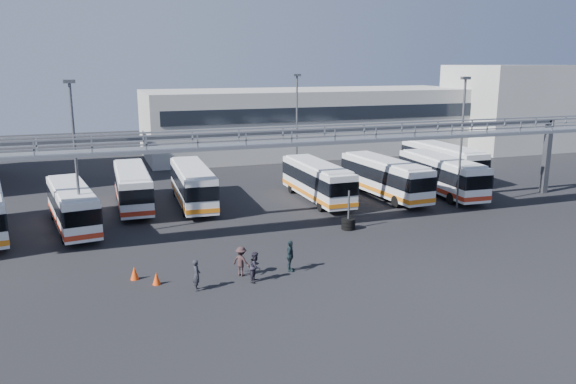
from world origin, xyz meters
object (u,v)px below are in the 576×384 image
object	(u,v)px
pedestrian_a	(197,275)
pedestrian_d	(290,256)
cone_right	(156,278)
tire_stack	(348,223)
light_pole_mid	(462,136)
bus_6	(385,176)
bus_8	(442,160)
light_pole_left	(75,153)
pedestrian_c	(241,261)
bus_1	(72,205)
pedestrian_b	(256,267)
bus_3	(193,183)
bus_5	(317,180)
bus_2	(132,186)
bus_7	(441,174)
light_pole_back	(297,121)
cone_left	(134,273)

from	to	relation	value
pedestrian_a	pedestrian_d	distance (m)	5.41
cone_right	tire_stack	size ratio (longest dim) A/B	0.24
light_pole_mid	bus_6	bearing A→B (deg)	125.56
bus_8	tire_stack	bearing A→B (deg)	-140.93
light_pole_left	pedestrian_c	xyz separation A→B (m)	(8.10, -9.47, -4.92)
light_pole_left	pedestrian_a	world-z (taller)	light_pole_left
cone_right	pedestrian_d	bearing A→B (deg)	-3.93
bus_1	pedestrian_a	size ratio (longest dim) A/B	6.39
bus_6	pedestrian_b	distance (m)	21.51
bus_8	pedestrian_d	xyz separation A→B (m)	(-22.65, -18.81, -1.03)
bus_1	tire_stack	world-z (taller)	bus_1
light_pole_left	bus_3	xyz separation A→B (m)	(8.42, 6.84, -3.94)
light_pole_left	bus_5	bearing A→B (deg)	14.91
bus_2	bus_7	size ratio (longest dim) A/B	0.95
light_pole_back	bus_6	xyz separation A→B (m)	(4.32, -9.85, -3.91)
light_pole_mid	light_pole_back	distance (m)	17.00
bus_2	cone_right	bearing A→B (deg)	-89.77
bus_8	light_pole_back	bearing A→B (deg)	161.10
bus_1	pedestrian_c	size ratio (longest dim) A/B	6.32
light_pole_left	bus_8	world-z (taller)	light_pole_left
pedestrian_c	bus_6	bearing A→B (deg)	-89.70
pedestrian_c	light_pole_left	bearing A→B (deg)	0.82
bus_3	pedestrian_b	distance (m)	17.36
bus_1	bus_6	world-z (taller)	bus_6
bus_7	cone_left	world-z (taller)	bus_7
bus_8	pedestrian_b	world-z (taller)	bus_8
pedestrian_d	tire_stack	xyz separation A→B (m)	(6.49, 6.19, -0.41)
bus_2	pedestrian_a	size ratio (longest dim) A/B	6.50
bus_6	bus_8	world-z (taller)	bus_8
bus_6	cone_right	xyz separation A→B (m)	(-20.69, -13.35, -1.49)
pedestrian_b	light_pole_mid	bearing A→B (deg)	-27.94
bus_5	pedestrian_b	distance (m)	18.30
light_pole_left	bus_1	distance (m)	5.06
light_pole_back	bus_1	bearing A→B (deg)	-151.83
bus_8	tire_stack	xyz separation A→B (m)	(-16.16, -12.62, -1.44)
light_pole_mid	bus_8	world-z (taller)	light_pole_mid
bus_7	pedestrian_d	xyz separation A→B (m)	(-18.67, -13.12, -0.96)
cone_left	bus_6	bearing A→B (deg)	29.46
cone_left	pedestrian_b	bearing A→B (deg)	-21.78
bus_3	bus_7	world-z (taller)	bus_7
bus_2	bus_7	distance (m)	26.01
light_pole_left	cone_right	distance (m)	11.27
light_pole_mid	bus_6	xyz separation A→B (m)	(-3.68, 5.15, -3.91)
bus_6	pedestrian_b	bearing A→B (deg)	-140.63
bus_5	light_pole_back	bearing A→B (deg)	80.10
light_pole_mid	bus_6	size ratio (longest dim) A/B	0.93
bus_3	bus_6	bearing A→B (deg)	-7.08
pedestrian_c	tire_stack	distance (m)	10.96
tire_stack	bus_7	bearing A→B (deg)	29.65
light_pole_mid	tire_stack	bearing A→B (deg)	-166.81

